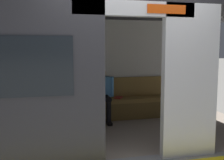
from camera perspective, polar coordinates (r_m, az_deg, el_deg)
name	(u,v)px	position (r m, az deg, el deg)	size (l,w,h in m)	color
ground_plane	(133,160)	(4.18, 4.37, -16.14)	(60.00, 60.00, 0.00)	gray
train_car	(110,51)	(4.99, -0.46, 5.95)	(6.40, 2.79, 2.36)	silver
bench_seat	(100,104)	(6.17, -2.38, -5.02)	(3.14, 0.44, 0.47)	olive
person_seated	(102,90)	(6.07, -2.08, -2.08)	(0.55, 0.68, 1.20)	#4C8CC6
handbag	(83,96)	(6.12, -5.95, -3.29)	(0.26, 0.15, 0.17)	black
book	(118,98)	(6.30, 1.30, -3.61)	(0.15, 0.22, 0.03)	#B22D2D
grab_pole_door	(101,81)	(4.25, -2.31, -0.20)	(0.04, 0.04, 2.22)	silver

